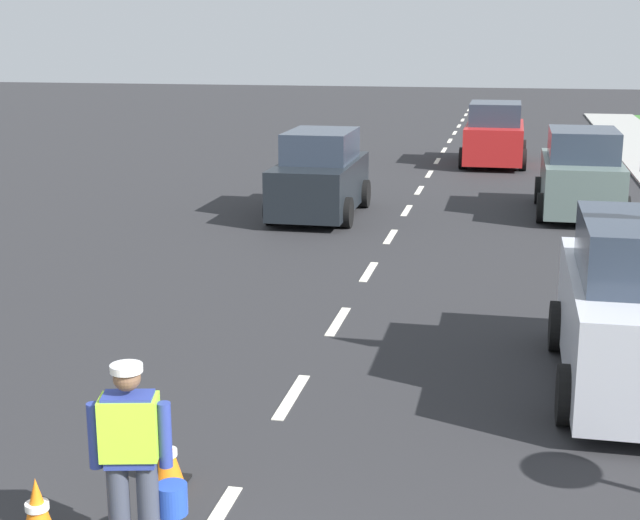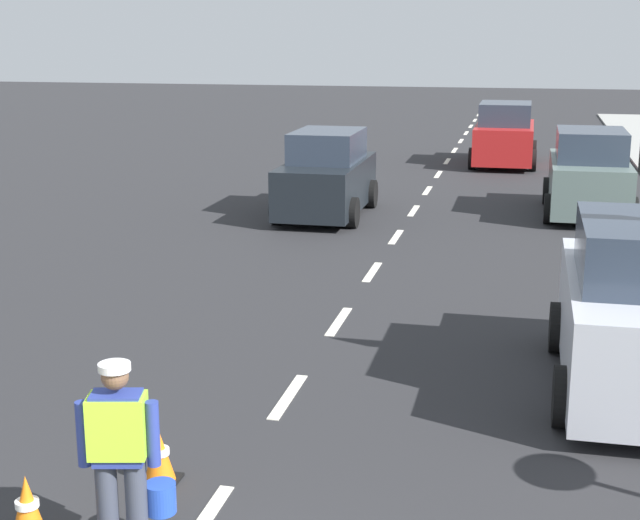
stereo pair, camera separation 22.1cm
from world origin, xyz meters
The scene contains 8 objects.
ground_plane centered at (0.00, 21.00, 0.00)m, with size 96.00×96.00×0.00m, color #28282B.
lane_center_line centered at (0.00, 25.20, 0.00)m, with size 0.14×46.40×0.01m.
road_worker centered at (-0.45, 2.13, 0.93)m, with size 0.73×0.48×1.67m.
traffic_cone_near centered at (-0.66, 3.36, 0.27)m, with size 0.36×0.36×0.56m.
traffic_cone_far centered at (-1.34, 2.13, 0.29)m, with size 0.36×0.36×0.60m.
car_oncoming_second centered at (-1.93, 16.71, 0.92)m, with size 1.94×4.02×1.98m.
car_outgoing_far centered at (1.85, 26.29, 0.93)m, with size 2.07×4.10×2.00m.
car_parked_far centered at (4.03, 18.08, 0.93)m, with size 2.00×3.96×2.01m.
Camera 1 is at (2.41, -4.30, 4.21)m, focal length 52.12 mm.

